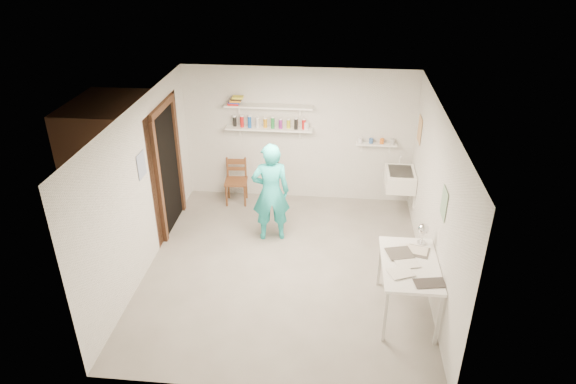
# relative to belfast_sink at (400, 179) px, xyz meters

# --- Properties ---
(floor) EXTENTS (4.00, 4.50, 0.02)m
(floor) POSITION_rel_belfast_sink_xyz_m (-1.75, -1.70, -0.71)
(floor) COLOR slate
(floor) RESTS_ON ground
(ceiling) EXTENTS (4.00, 4.50, 0.02)m
(ceiling) POSITION_rel_belfast_sink_xyz_m (-1.75, -1.70, 1.71)
(ceiling) COLOR silver
(ceiling) RESTS_ON wall_back
(wall_back) EXTENTS (4.00, 0.02, 2.40)m
(wall_back) POSITION_rel_belfast_sink_xyz_m (-1.75, 0.56, 0.50)
(wall_back) COLOR silver
(wall_back) RESTS_ON ground
(wall_front) EXTENTS (4.00, 0.02, 2.40)m
(wall_front) POSITION_rel_belfast_sink_xyz_m (-1.75, -3.96, 0.50)
(wall_front) COLOR silver
(wall_front) RESTS_ON ground
(wall_left) EXTENTS (0.02, 4.50, 2.40)m
(wall_left) POSITION_rel_belfast_sink_xyz_m (-3.76, -1.70, 0.50)
(wall_left) COLOR silver
(wall_left) RESTS_ON ground
(wall_right) EXTENTS (0.02, 4.50, 2.40)m
(wall_right) POSITION_rel_belfast_sink_xyz_m (0.26, -1.70, 0.50)
(wall_right) COLOR silver
(wall_right) RESTS_ON ground
(doorway_recess) EXTENTS (0.02, 0.90, 2.00)m
(doorway_recess) POSITION_rel_belfast_sink_xyz_m (-3.74, -0.65, 0.30)
(doorway_recess) COLOR black
(doorway_recess) RESTS_ON wall_left
(corridor_box) EXTENTS (1.40, 1.50, 2.10)m
(corridor_box) POSITION_rel_belfast_sink_xyz_m (-4.45, -0.65, 0.35)
(corridor_box) COLOR brown
(corridor_box) RESTS_ON ground
(door_lintel) EXTENTS (0.06, 1.05, 0.10)m
(door_lintel) POSITION_rel_belfast_sink_xyz_m (-3.72, -0.65, 1.35)
(door_lintel) COLOR brown
(door_lintel) RESTS_ON wall_left
(door_jamb_near) EXTENTS (0.06, 0.10, 2.00)m
(door_jamb_near) POSITION_rel_belfast_sink_xyz_m (-3.72, -1.15, 0.30)
(door_jamb_near) COLOR brown
(door_jamb_near) RESTS_ON ground
(door_jamb_far) EXTENTS (0.06, 0.10, 2.00)m
(door_jamb_far) POSITION_rel_belfast_sink_xyz_m (-3.72, -0.15, 0.30)
(door_jamb_far) COLOR brown
(door_jamb_far) RESTS_ON ground
(shelf_lower) EXTENTS (1.50, 0.22, 0.03)m
(shelf_lower) POSITION_rel_belfast_sink_xyz_m (-2.25, 0.43, 0.65)
(shelf_lower) COLOR white
(shelf_lower) RESTS_ON wall_back
(shelf_upper) EXTENTS (1.50, 0.22, 0.03)m
(shelf_upper) POSITION_rel_belfast_sink_xyz_m (-2.25, 0.43, 1.05)
(shelf_upper) COLOR white
(shelf_upper) RESTS_ON wall_back
(ledge_shelf) EXTENTS (0.70, 0.14, 0.03)m
(ledge_shelf) POSITION_rel_belfast_sink_xyz_m (-0.40, 0.47, 0.42)
(ledge_shelf) COLOR white
(ledge_shelf) RESTS_ON wall_back
(poster_left) EXTENTS (0.01, 0.28, 0.36)m
(poster_left) POSITION_rel_belfast_sink_xyz_m (-3.74, -1.65, 0.85)
(poster_left) COLOR #334C7F
(poster_left) RESTS_ON wall_left
(poster_right_a) EXTENTS (0.01, 0.34, 0.42)m
(poster_right_a) POSITION_rel_belfast_sink_xyz_m (0.24, 0.10, 0.85)
(poster_right_a) COLOR #995933
(poster_right_a) RESTS_ON wall_right
(poster_right_b) EXTENTS (0.01, 0.30, 0.38)m
(poster_right_b) POSITION_rel_belfast_sink_xyz_m (0.24, -2.25, 0.80)
(poster_right_b) COLOR #3F724C
(poster_right_b) RESTS_ON wall_right
(belfast_sink) EXTENTS (0.48, 0.60, 0.30)m
(belfast_sink) POSITION_rel_belfast_sink_xyz_m (0.00, 0.00, 0.00)
(belfast_sink) COLOR white
(belfast_sink) RESTS_ON wall_right
(man) EXTENTS (0.65, 0.49, 1.62)m
(man) POSITION_rel_belfast_sink_xyz_m (-2.06, -0.89, 0.11)
(man) COLOR #25BCBD
(man) RESTS_ON ground
(wall_clock) EXTENTS (0.29, 0.09, 0.29)m
(wall_clock) POSITION_rel_belfast_sink_xyz_m (-2.02, -0.68, 0.38)
(wall_clock) COLOR #CAC489
(wall_clock) RESTS_ON man
(wooden_chair) EXTENTS (0.42, 0.40, 0.83)m
(wooden_chair) POSITION_rel_belfast_sink_xyz_m (-2.83, 0.20, -0.29)
(wooden_chair) COLOR brown
(wooden_chair) RESTS_ON ground
(work_table) EXTENTS (0.70, 1.16, 0.78)m
(work_table) POSITION_rel_belfast_sink_xyz_m (-0.11, -2.51, -0.31)
(work_table) COLOR white
(work_table) RESTS_ON ground
(desk_lamp) EXTENTS (0.15, 0.15, 0.15)m
(desk_lamp) POSITION_rel_belfast_sink_xyz_m (0.08, -2.04, 0.30)
(desk_lamp) COLOR silver
(desk_lamp) RESTS_ON work_table
(spray_cans) EXTENTS (1.32, 0.06, 0.17)m
(spray_cans) POSITION_rel_belfast_sink_xyz_m (-2.25, 0.43, 0.75)
(spray_cans) COLOR black
(spray_cans) RESTS_ON shelf_lower
(book_stack) EXTENTS (0.26, 0.14, 0.14)m
(book_stack) POSITION_rel_belfast_sink_xyz_m (-2.81, 0.43, 1.14)
(book_stack) COLOR red
(book_stack) RESTS_ON shelf_upper
(ledge_pots) EXTENTS (0.48, 0.07, 0.09)m
(ledge_pots) POSITION_rel_belfast_sink_xyz_m (-0.40, 0.47, 0.48)
(ledge_pots) COLOR silver
(ledge_pots) RESTS_ON ledge_shelf
(papers) EXTENTS (0.30, 0.22, 0.03)m
(papers) POSITION_rel_belfast_sink_xyz_m (-0.11, -2.51, 0.09)
(papers) COLOR silver
(papers) RESTS_ON work_table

